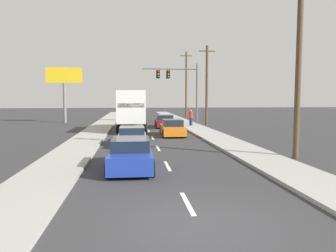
# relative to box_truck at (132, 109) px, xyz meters

# --- Properties ---
(ground_plane) EXTENTS (140.00, 140.00, 0.00)m
(ground_plane) POSITION_rel_box_truck_xyz_m (1.54, 3.33, -2.05)
(ground_plane) COLOR #333335
(sidewalk_right) EXTENTS (2.38, 80.00, 0.14)m
(sidewalk_right) POSITION_rel_box_truck_xyz_m (6.28, -1.67, -1.98)
(sidewalk_right) COLOR #9E9E99
(sidewalk_right) RESTS_ON ground_plane
(sidewalk_left) EXTENTS (2.38, 80.00, 0.14)m
(sidewalk_left) POSITION_rel_box_truck_xyz_m (-3.20, -1.67, -1.98)
(sidewalk_left) COLOR #9E9E99
(sidewalk_left) RESTS_ON ground_plane
(lane_markings) EXTENTS (0.14, 57.00, 0.01)m
(lane_markings) POSITION_rel_box_truck_xyz_m (1.54, 2.36, -2.05)
(lane_markings) COLOR silver
(lane_markings) RESTS_ON ground_plane
(box_truck) EXTENTS (2.64, 7.79, 3.64)m
(box_truck) POSITION_rel_box_truck_xyz_m (0.00, 0.00, 0.00)
(box_truck) COLOR white
(box_truck) RESTS_ON ground_plane
(car_silver) EXTENTS (1.91, 4.41, 1.18)m
(car_silver) POSITION_rel_box_truck_xyz_m (-0.00, -8.38, -1.51)
(car_silver) COLOR #B7BABF
(car_silver) RESTS_ON ground_plane
(car_blue) EXTENTS (1.91, 4.10, 1.30)m
(car_blue) POSITION_rel_box_truck_xyz_m (-0.08, -15.49, -1.44)
(car_blue) COLOR #1E389E
(car_blue) RESTS_ON ground_plane
(car_maroon) EXTENTS (2.05, 4.25, 1.29)m
(car_maroon) POSITION_rel_box_truck_xyz_m (3.39, 3.68, -1.46)
(car_maroon) COLOR maroon
(car_maroon) RESTS_ON ground_plane
(car_orange) EXTENTS (1.93, 4.28, 1.32)m
(car_orange) POSITION_rel_box_truck_xyz_m (3.24, -3.75, -1.46)
(car_orange) COLOR orange
(car_orange) RESTS_ON ground_plane
(traffic_signal_mast) EXTENTS (6.75, 0.69, 7.19)m
(traffic_signal_mast) POSITION_rel_box_truck_xyz_m (5.24, 9.15, 3.18)
(traffic_signal_mast) COLOR #595B56
(traffic_signal_mast) RESTS_ON ground_plane
(utility_pole_near) EXTENTS (1.80, 0.28, 9.54)m
(utility_pole_near) POSITION_rel_box_truck_xyz_m (8.06, -14.14, 2.86)
(utility_pole_near) COLOR brown
(utility_pole_near) RESTS_ON ground_plane
(utility_pole_mid) EXTENTS (1.80, 0.28, 8.76)m
(utility_pole_mid) POSITION_rel_box_truck_xyz_m (8.27, 5.52, 2.46)
(utility_pole_mid) COLOR brown
(utility_pole_mid) RESTS_ON ground_plane
(utility_pole_far) EXTENTS (1.80, 0.28, 10.18)m
(utility_pole_far) POSITION_rel_box_truck_xyz_m (8.50, 20.02, 3.18)
(utility_pole_far) COLOR brown
(utility_pole_far) RESTS_ON ground_plane
(roadside_billboard) EXTENTS (4.28, 0.36, 6.73)m
(roadside_billboard) POSITION_rel_box_truck_xyz_m (-8.17, 11.13, 2.80)
(roadside_billboard) COLOR slate
(roadside_billboard) RESTS_ON ground_plane
(pedestrian_near_corner) EXTENTS (0.38, 0.38, 1.66)m
(pedestrian_near_corner) POSITION_rel_box_truck_xyz_m (6.21, 3.92, -1.09)
(pedestrian_near_corner) COLOR #1E233F
(pedestrian_near_corner) RESTS_ON sidewalk_right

